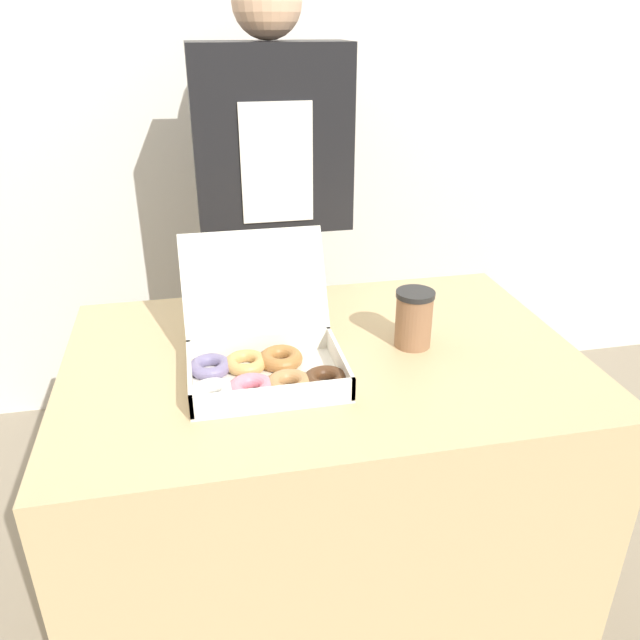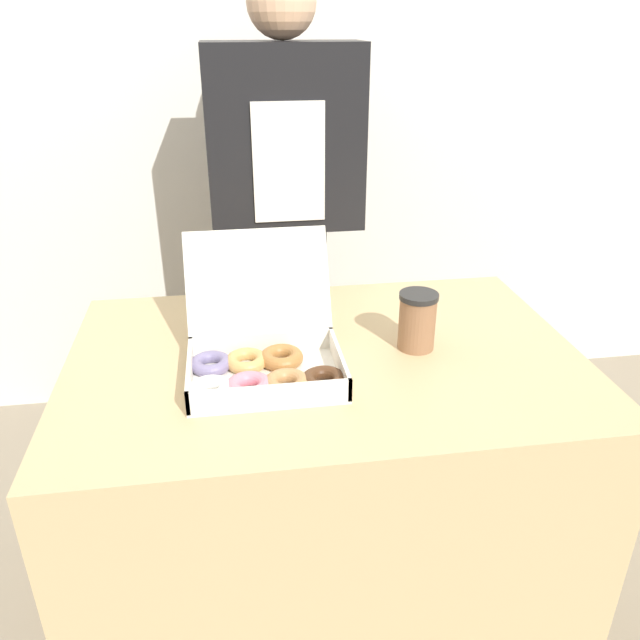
% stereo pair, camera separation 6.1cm
% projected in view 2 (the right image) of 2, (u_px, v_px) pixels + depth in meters
% --- Properties ---
extents(ground_plane, '(14.00, 14.00, 0.00)m').
position_uv_depth(ground_plane, '(324.00, 587.00, 1.72)').
color(ground_plane, gray).
extents(wall_back, '(10.00, 0.05, 2.60)m').
position_uv_depth(wall_back, '(274.00, 56.00, 2.14)').
color(wall_back, silver).
rests_on(wall_back, ground_plane).
extents(table, '(1.14, 0.77, 0.74)m').
position_uv_depth(table, '(325.00, 482.00, 1.56)').
color(table, tan).
rests_on(table, ground_plane).
extents(donut_box, '(0.35, 0.35, 0.26)m').
position_uv_depth(donut_box, '(262.00, 360.00, 1.30)').
color(donut_box, white).
rests_on(donut_box, table).
extents(coffee_cup, '(0.09, 0.09, 0.13)m').
position_uv_depth(coffee_cup, '(417.00, 320.00, 1.40)').
color(coffee_cup, '#8C6042').
rests_on(coffee_cup, table).
extents(person_customer, '(0.46, 0.25, 1.57)m').
position_uv_depth(person_customer, '(287.00, 225.00, 1.97)').
color(person_customer, '#4C4742').
rests_on(person_customer, ground_plane).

